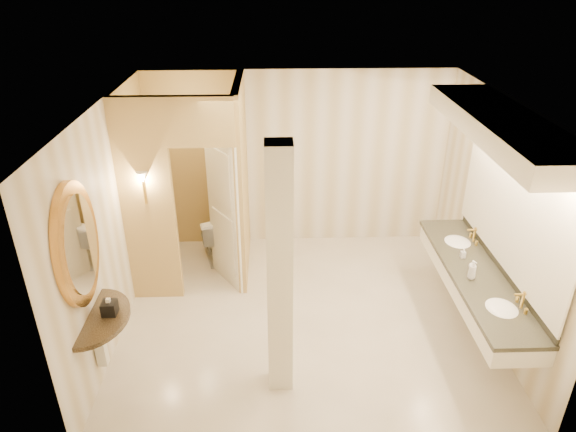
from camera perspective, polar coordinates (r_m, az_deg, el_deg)
name	(u,v)px	position (r m, az deg, el deg)	size (l,w,h in m)	color
floor	(304,315)	(6.68, 1.80, -10.91)	(4.50, 4.50, 0.00)	silver
ceiling	(308,106)	(5.46, 2.21, 12.09)	(4.50, 4.50, 0.00)	white
wall_back	(297,160)	(7.78, 1.02, 6.22)	(4.50, 0.02, 2.70)	silver
wall_front	(322,334)	(4.28, 3.78, -12.98)	(4.50, 0.02, 2.70)	silver
wall_left	(110,224)	(6.23, -19.15, -0.87)	(0.02, 4.00, 2.70)	silver
wall_right	(497,218)	(6.50, 22.19, -0.22)	(0.02, 4.00, 2.70)	silver
toilet_closet	(216,186)	(6.84, -8.05, 3.27)	(1.50, 1.55, 2.70)	#DDC673
wall_sconce	(143,179)	(6.36, -15.85, 4.02)	(0.14, 0.14, 0.42)	gold
vanity	(492,212)	(5.95, 21.69, 0.38)	(0.75, 2.74, 2.09)	white
console_shelf	(83,277)	(5.34, -21.78, -6.33)	(0.96, 0.96, 1.93)	black
pillar	(280,276)	(4.96, -0.92, -6.70)	(0.25, 0.25, 2.70)	white
tissue_box	(109,308)	(5.52, -19.22, -9.62)	(0.14, 0.14, 0.14)	black
toilet	(214,236)	(7.72, -8.27, -2.26)	(0.41, 0.72, 0.74)	white
soap_bottle_a	(463,253)	(6.47, 18.89, -3.93)	(0.05, 0.06, 0.12)	beige
soap_bottle_b	(473,265)	(6.29, 19.83, -5.12)	(0.08, 0.08, 0.11)	silver
soap_bottle_c	(473,270)	(6.08, 19.82, -5.63)	(0.09, 0.09, 0.23)	#C6B28C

